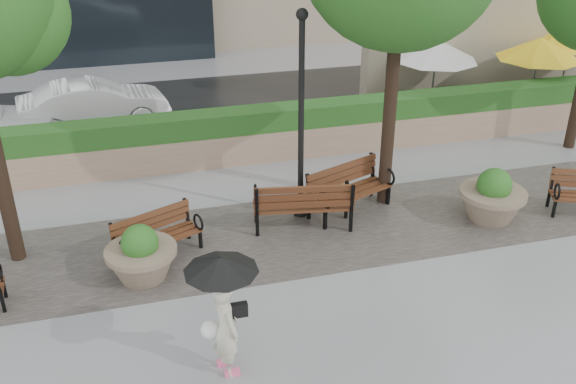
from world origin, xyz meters
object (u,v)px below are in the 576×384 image
object	(u,v)px
planter_right	(492,200)
pedestrian	(224,304)
lamppost	(301,131)
bench_3	(349,199)
bench_1	(159,245)
car_right	(94,104)
planter_left	(142,258)
bench_2	(303,213)

from	to	relation	value
planter_right	pedestrian	distance (m)	7.04
planter_right	pedestrian	xyz separation A→B (m)	(-6.30, -3.06, 0.74)
pedestrian	lamppost	bearing A→B (deg)	-45.92
bench_3	pedestrian	distance (m)	5.52
bench_1	car_right	xyz separation A→B (m)	(-1.12, 7.58, 0.42)
bench_1	planter_right	xyz separation A→B (m)	(6.99, -0.37, 0.20)
planter_left	planter_right	distance (m)	7.34
bench_2	lamppost	bearing A→B (deg)	-90.63
bench_3	car_right	bearing A→B (deg)	106.03
planter_left	bench_3	bearing A→B (deg)	17.20
bench_1	planter_right	size ratio (longest dim) A/B	1.26
bench_1	planter_left	xyz separation A→B (m)	(-0.35, -0.66, 0.16)
car_right	planter_left	bearing A→B (deg)	177.21
planter_right	bench_2	bearing A→B (deg)	169.59
lamppost	car_right	distance (m)	8.02
lamppost	planter_left	bearing A→B (deg)	-156.02
bench_1	bench_2	world-z (taller)	bench_2
planter_left	pedestrian	xyz separation A→B (m)	(1.04, -2.78, 0.78)
car_right	bench_2	bearing A→B (deg)	-158.34
bench_2	planter_left	size ratio (longest dim) A/B	1.64
planter_left	lamppost	size ratio (longest dim) A/B	0.29
pedestrian	bench_3	bearing A→B (deg)	-56.53
bench_1	pedestrian	world-z (taller)	pedestrian
planter_right	car_right	size ratio (longest dim) A/B	0.34
bench_1	bench_2	distance (m)	3.03
lamppost	pedestrian	xyz separation A→B (m)	(-2.42, -4.32, -0.76)
bench_2	planter_left	distance (m)	3.51
bench_2	planter_left	bearing A→B (deg)	26.86
bench_2	bench_3	distance (m)	1.24
bench_3	bench_2	bearing A→B (deg)	176.64
planter_left	car_right	distance (m)	8.27
bench_1	bench_3	distance (m)	4.25
planter_right	car_right	world-z (taller)	car_right
planter_left	planter_right	xyz separation A→B (m)	(7.34, 0.28, 0.03)
planter_right	car_right	distance (m)	11.36
bench_2	planter_left	xyz separation A→B (m)	(-3.36, -1.01, 0.10)
planter_left	lamppost	distance (m)	4.09
planter_left	lamppost	xyz separation A→B (m)	(3.46, 1.54, 1.53)
bench_3	pedestrian	size ratio (longest dim) A/B	1.05
bench_2	bench_3	xyz separation A→B (m)	(1.17, 0.39, -0.02)
planter_left	planter_right	world-z (taller)	planter_right
planter_left	planter_right	bearing A→B (deg)	2.20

